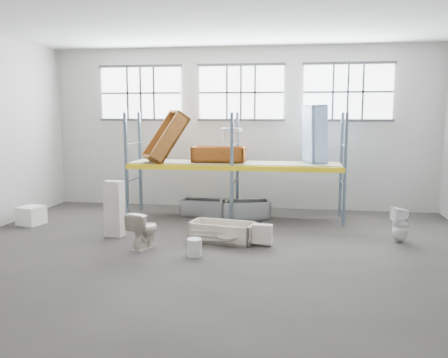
% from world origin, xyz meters
% --- Properties ---
extents(floor, '(12.00, 10.00, 0.10)m').
position_xyz_m(floor, '(0.00, 0.00, -0.05)').
color(floor, '#453F3B').
rests_on(floor, ground).
extents(ceiling, '(12.00, 10.00, 0.10)m').
position_xyz_m(ceiling, '(0.00, 0.00, 5.05)').
color(ceiling, silver).
rests_on(ceiling, ground).
extents(wall_back, '(12.00, 0.10, 5.00)m').
position_xyz_m(wall_back, '(0.00, 5.05, 2.50)').
color(wall_back, '#A8A49C').
rests_on(wall_back, ground).
extents(wall_front, '(12.00, 0.10, 5.00)m').
position_xyz_m(wall_front, '(0.00, -5.05, 2.50)').
color(wall_front, '#ABA79E').
rests_on(wall_front, ground).
extents(window_left, '(2.60, 0.04, 1.60)m').
position_xyz_m(window_left, '(-3.20, 4.94, 3.60)').
color(window_left, white).
rests_on(window_left, wall_back).
extents(window_mid, '(2.60, 0.04, 1.60)m').
position_xyz_m(window_mid, '(0.00, 4.94, 3.60)').
color(window_mid, white).
rests_on(window_mid, wall_back).
extents(window_right, '(2.60, 0.04, 1.60)m').
position_xyz_m(window_right, '(3.20, 4.94, 3.60)').
color(window_right, white).
rests_on(window_right, wall_back).
extents(rack_upright_la, '(0.08, 0.08, 3.00)m').
position_xyz_m(rack_upright_la, '(-3.00, 2.90, 1.50)').
color(rack_upright_la, slate).
rests_on(rack_upright_la, floor).
extents(rack_upright_lb, '(0.08, 0.08, 3.00)m').
position_xyz_m(rack_upright_lb, '(-3.00, 4.10, 1.50)').
color(rack_upright_lb, slate).
rests_on(rack_upright_lb, floor).
extents(rack_upright_ma, '(0.08, 0.08, 3.00)m').
position_xyz_m(rack_upright_ma, '(0.00, 2.90, 1.50)').
color(rack_upright_ma, slate).
rests_on(rack_upright_ma, floor).
extents(rack_upright_mb, '(0.08, 0.08, 3.00)m').
position_xyz_m(rack_upright_mb, '(0.00, 4.10, 1.50)').
color(rack_upright_mb, slate).
rests_on(rack_upright_mb, floor).
extents(rack_upright_ra, '(0.08, 0.08, 3.00)m').
position_xyz_m(rack_upright_ra, '(3.00, 2.90, 1.50)').
color(rack_upright_ra, slate).
rests_on(rack_upright_ra, floor).
extents(rack_upright_rb, '(0.08, 0.08, 3.00)m').
position_xyz_m(rack_upright_rb, '(3.00, 4.10, 1.50)').
color(rack_upright_rb, slate).
rests_on(rack_upright_rb, floor).
extents(rack_beam_front, '(6.00, 0.10, 0.14)m').
position_xyz_m(rack_beam_front, '(0.00, 2.90, 1.50)').
color(rack_beam_front, yellow).
rests_on(rack_beam_front, floor).
extents(rack_beam_back, '(6.00, 0.10, 0.14)m').
position_xyz_m(rack_beam_back, '(0.00, 4.10, 1.50)').
color(rack_beam_back, yellow).
rests_on(rack_beam_back, floor).
extents(shelf_deck, '(5.90, 1.10, 0.03)m').
position_xyz_m(shelf_deck, '(0.00, 3.50, 1.58)').
color(shelf_deck, gray).
rests_on(shelf_deck, floor).
extents(wet_patch, '(1.80, 1.80, 0.00)m').
position_xyz_m(wet_patch, '(0.00, 2.70, 0.00)').
color(wet_patch, black).
rests_on(wet_patch, floor).
extents(bathtub_beige, '(1.63, 1.00, 0.45)m').
position_xyz_m(bathtub_beige, '(0.05, 0.95, 0.22)').
color(bathtub_beige, beige).
rests_on(bathtub_beige, floor).
extents(cistern_spare, '(0.47, 0.27, 0.43)m').
position_xyz_m(cistern_spare, '(1.00, 0.69, 0.28)').
color(cistern_spare, beige).
rests_on(cistern_spare, bathtub_beige).
extents(sink_in_tub, '(0.48, 0.48, 0.16)m').
position_xyz_m(sink_in_tub, '(0.23, 0.57, 0.16)').
color(sink_in_tub, '#F0DCC7').
rests_on(sink_in_tub, bathtub_beige).
extents(toilet_beige, '(0.66, 0.91, 0.84)m').
position_xyz_m(toilet_beige, '(-1.61, 0.13, 0.42)').
color(toilet_beige, beige).
rests_on(toilet_beige, floor).
extents(cistern_tall, '(0.48, 0.36, 1.36)m').
position_xyz_m(cistern_tall, '(-2.63, 1.00, 0.68)').
color(cistern_tall, beige).
rests_on(cistern_tall, floor).
extents(toilet_white, '(0.46, 0.45, 0.84)m').
position_xyz_m(toilet_white, '(4.17, 1.50, 0.42)').
color(toilet_white, white).
rests_on(toilet_white, floor).
extents(steel_tub_left, '(1.38, 0.70, 0.49)m').
position_xyz_m(steel_tub_left, '(-0.87, 3.53, 0.25)').
color(steel_tub_left, '#9EA1A5').
rests_on(steel_tub_left, floor).
extents(steel_tub_right, '(1.51, 0.98, 0.51)m').
position_xyz_m(steel_tub_right, '(0.31, 3.40, 0.25)').
color(steel_tub_right, '#A3A6AC').
rests_on(steel_tub_right, floor).
extents(rust_tub_flat, '(1.49, 0.70, 0.42)m').
position_xyz_m(rust_tub_flat, '(-0.46, 3.48, 1.82)').
color(rust_tub_flat, '#9A5513').
rests_on(rust_tub_flat, shelf_deck).
extents(rust_tub_tilted, '(1.46, 1.33, 1.54)m').
position_xyz_m(rust_tub_tilted, '(-1.97, 3.37, 2.29)').
color(rust_tub_tilted, brown).
rests_on(rust_tub_tilted, shelf_deck).
extents(sink_on_shelf, '(0.68, 0.57, 0.54)m').
position_xyz_m(sink_on_shelf, '(-0.06, 3.13, 2.09)').
color(sink_on_shelf, silver).
rests_on(sink_on_shelf, rust_tub_flat).
extents(blue_tub_upright, '(0.75, 0.90, 1.64)m').
position_xyz_m(blue_tub_upright, '(2.22, 3.71, 2.40)').
color(blue_tub_upright, '#97B7E5').
rests_on(blue_tub_upright, shelf_deck).
extents(bucket, '(0.38, 0.38, 0.37)m').
position_xyz_m(bucket, '(-0.36, -0.30, 0.19)').
color(bucket, beige).
rests_on(bucket, floor).
extents(carton_far, '(0.71, 0.71, 0.49)m').
position_xyz_m(carton_far, '(-5.33, 1.82, 0.24)').
color(carton_far, white).
rests_on(carton_far, floor).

